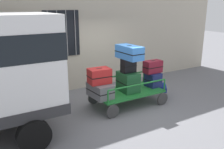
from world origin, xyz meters
TOP-DOWN VIEW (x-y plane):
  - ground_plane at (0.00, 0.00)m, footprint 40.00×40.00m
  - building_wall at (-0.00, 2.22)m, footprint 12.00×0.37m
  - luggage_cart at (0.23, -0.00)m, footprint 2.12×1.19m
  - cart_railing at (0.23, -0.00)m, footprint 2.01×1.06m
  - suitcase_left_bottom at (-0.71, 0.01)m, footprint 0.54×0.82m
  - suitcase_left_middle at (-0.71, 0.04)m, footprint 0.63×0.46m
  - suitcase_midleft_bottom at (0.23, 0.01)m, footprint 0.50×0.65m
  - suitcase_midleft_middle at (0.23, -0.00)m, footprint 0.44×0.28m
  - suitcase_midleft_top at (0.23, -0.03)m, footprint 0.46×0.89m
  - suitcase_center_bottom at (1.17, -0.02)m, footprint 0.44×0.46m
  - suitcase_center_middle at (1.17, 0.02)m, footprint 0.59×0.32m
  - backpack at (1.68, 0.04)m, footprint 0.27×0.22m

SIDE VIEW (x-z plane):
  - ground_plane at x=0.00m, z-range 0.00..0.00m
  - backpack at x=1.68m, z-range 0.00..0.44m
  - luggage_cart at x=0.23m, z-range 0.14..0.56m
  - suitcase_left_bottom at x=-0.71m, z-range 0.42..0.82m
  - suitcase_center_bottom at x=1.17m, z-range 0.42..0.86m
  - suitcase_midleft_bottom at x=0.23m, z-range 0.42..1.01m
  - cart_railing at x=0.23m, z-range 0.54..0.91m
  - suitcase_left_middle at x=-0.71m, z-range 0.82..1.24m
  - suitcase_center_middle at x=1.17m, z-range 0.86..1.24m
  - suitcase_midleft_middle at x=0.23m, z-range 1.01..1.42m
  - suitcase_midleft_top at x=0.23m, z-range 1.42..1.80m
  - building_wall at x=0.00m, z-range 0.00..5.00m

